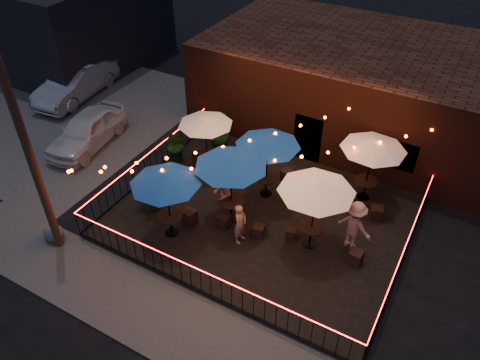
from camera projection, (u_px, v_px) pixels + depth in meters
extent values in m
plane|color=black|center=(234.00, 253.00, 15.74)|extent=(110.00, 110.00, 0.00)
cube|color=black|center=(262.00, 217.00, 17.06)|extent=(10.00, 8.00, 0.15)
cube|color=#44413F|center=(178.00, 326.00, 13.50)|extent=(18.00, 2.50, 0.05)
cube|color=#44413F|center=(65.00, 112.00, 23.09)|extent=(11.00, 12.00, 0.02)
cube|color=#39180F|center=(365.00, 87.00, 20.94)|extent=(14.00, 8.00, 4.00)
cube|color=black|center=(308.00, 139.00, 19.24)|extent=(1.20, 0.24, 2.20)
cube|color=black|center=(396.00, 153.00, 17.58)|extent=(1.60, 0.24, 1.20)
cube|color=black|center=(44.00, 12.00, 27.28)|extent=(12.00, 9.00, 5.00)
cylinder|color=#3A2717|center=(28.00, 149.00, 13.56)|extent=(0.26, 0.26, 8.00)
cube|color=black|center=(201.00, 291.00, 14.23)|extent=(10.00, 0.04, 0.04)
cube|color=black|center=(200.00, 271.00, 13.66)|extent=(10.00, 0.04, 0.04)
cube|color=red|center=(200.00, 270.00, 13.64)|extent=(10.00, 0.03, 0.02)
cube|color=black|center=(152.00, 172.00, 18.89)|extent=(0.04, 8.00, 0.04)
cube|color=black|center=(149.00, 154.00, 18.32)|extent=(0.04, 8.00, 0.04)
cube|color=red|center=(149.00, 153.00, 18.30)|extent=(0.03, 8.00, 0.02)
cube|color=black|center=(400.00, 265.00, 15.03)|extent=(0.04, 8.00, 0.04)
cube|color=black|center=(406.00, 245.00, 14.46)|extent=(0.04, 8.00, 0.04)
cube|color=red|center=(406.00, 244.00, 14.44)|extent=(0.03, 8.00, 0.02)
cylinder|color=black|center=(172.00, 232.00, 16.29)|extent=(0.47, 0.47, 0.03)
cylinder|color=black|center=(171.00, 225.00, 16.05)|extent=(0.06, 0.06, 0.77)
cylinder|color=black|center=(170.00, 216.00, 15.81)|extent=(0.85, 0.85, 0.04)
cylinder|color=black|center=(169.00, 205.00, 15.51)|extent=(0.05, 0.05, 2.55)
cone|color=navy|center=(165.00, 179.00, 14.81)|extent=(2.96, 2.96, 0.37)
cylinder|color=black|center=(208.00, 166.00, 19.33)|extent=(0.43, 0.43, 0.03)
cylinder|color=black|center=(207.00, 159.00, 19.12)|extent=(0.06, 0.06, 0.71)
cylinder|color=black|center=(207.00, 152.00, 18.89)|extent=(0.78, 0.78, 0.04)
cylinder|color=black|center=(207.00, 143.00, 18.61)|extent=(0.04, 0.04, 2.35)
cone|color=silver|center=(205.00, 120.00, 17.97)|extent=(2.16, 2.16, 0.34)
cylinder|color=black|center=(232.00, 218.00, 16.86)|extent=(0.50, 0.50, 0.03)
cylinder|color=black|center=(231.00, 210.00, 16.61)|extent=(0.07, 0.07, 0.82)
cylinder|color=black|center=(231.00, 201.00, 16.35)|extent=(0.91, 0.91, 0.05)
cylinder|color=black|center=(231.00, 189.00, 16.03)|extent=(0.05, 0.05, 2.72)
cone|color=navy|center=(231.00, 161.00, 15.29)|extent=(2.66, 2.66, 0.40)
cylinder|color=black|center=(266.00, 193.00, 17.95)|extent=(0.47, 0.47, 0.03)
cylinder|color=black|center=(266.00, 186.00, 17.72)|extent=(0.06, 0.06, 0.77)
cylinder|color=black|center=(266.00, 177.00, 17.47)|extent=(0.86, 0.86, 0.04)
cylinder|color=black|center=(267.00, 167.00, 17.16)|extent=(0.05, 0.05, 2.58)
cone|color=navy|center=(268.00, 141.00, 16.46)|extent=(2.99, 2.99, 0.38)
cylinder|color=black|center=(309.00, 243.00, 15.87)|extent=(0.49, 0.49, 0.03)
cylinder|color=black|center=(311.00, 235.00, 15.62)|extent=(0.07, 0.07, 0.81)
cylinder|color=black|center=(312.00, 226.00, 15.37)|extent=(0.90, 0.90, 0.04)
cylinder|color=black|center=(313.00, 215.00, 15.05)|extent=(0.05, 0.05, 2.69)
cone|color=silver|center=(317.00, 186.00, 14.32)|extent=(3.15, 3.15, 0.39)
cylinder|color=black|center=(363.00, 197.00, 17.80)|extent=(0.47, 0.47, 0.03)
cylinder|color=black|center=(365.00, 189.00, 17.56)|extent=(0.06, 0.06, 0.77)
cylinder|color=black|center=(366.00, 181.00, 17.32)|extent=(0.86, 0.86, 0.04)
cylinder|color=black|center=(369.00, 170.00, 17.01)|extent=(0.05, 0.05, 2.57)
cone|color=silver|center=(374.00, 145.00, 16.31)|extent=(2.94, 2.94, 0.37)
cube|color=black|center=(152.00, 195.00, 17.51)|extent=(0.45, 0.45, 0.48)
cube|color=black|center=(190.00, 217.00, 16.58)|extent=(0.50, 0.50, 0.51)
cube|color=black|center=(199.00, 156.00, 19.54)|extent=(0.47, 0.47, 0.46)
cube|color=black|center=(219.00, 167.00, 18.99)|extent=(0.35, 0.35, 0.40)
cube|color=black|center=(224.00, 221.00, 16.42)|extent=(0.41, 0.41, 0.48)
cube|color=black|center=(258.00, 231.00, 16.04)|extent=(0.45, 0.45, 0.45)
cube|color=black|center=(287.00, 176.00, 18.45)|extent=(0.52, 0.52, 0.48)
cube|color=black|center=(300.00, 182.00, 18.14)|extent=(0.48, 0.48, 0.46)
cube|color=black|center=(291.00, 233.00, 15.99)|extent=(0.41, 0.41, 0.40)
cube|color=black|center=(355.00, 257.00, 15.07)|extent=(0.44, 0.44, 0.50)
cube|color=black|center=(350.00, 199.00, 17.31)|extent=(0.48, 0.48, 0.51)
cube|color=black|center=(376.00, 213.00, 16.73)|extent=(0.54, 0.54, 0.50)
imported|color=#D4AE8B|center=(240.00, 224.00, 15.54)|extent=(0.37, 0.56, 1.54)
imported|color=tan|center=(222.00, 194.00, 16.59)|extent=(0.94, 1.04, 1.75)
imported|color=tan|center=(354.00, 226.00, 15.23)|extent=(1.32, 0.92, 1.87)
imported|color=#1C3F0F|center=(153.00, 190.00, 16.93)|extent=(1.47, 1.30, 1.54)
imported|color=#1E3C13|center=(177.00, 146.00, 19.16)|extent=(0.92, 0.78, 1.54)
imported|color=#0E4111|center=(219.00, 130.00, 20.13)|extent=(1.05, 1.05, 1.52)
cube|color=#0D37BB|center=(174.00, 180.00, 17.95)|extent=(0.66, 0.47, 0.86)
cube|color=silver|center=(173.00, 170.00, 17.67)|extent=(0.70, 0.51, 0.05)
ellipsoid|color=#4D4D48|center=(54.00, 233.00, 16.04)|extent=(1.01, 0.93, 0.65)
imported|color=beige|center=(87.00, 130.00, 20.43)|extent=(2.34, 4.55, 1.48)
imported|color=#A5A6AD|center=(76.00, 82.00, 23.87)|extent=(2.34, 5.27, 1.68)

